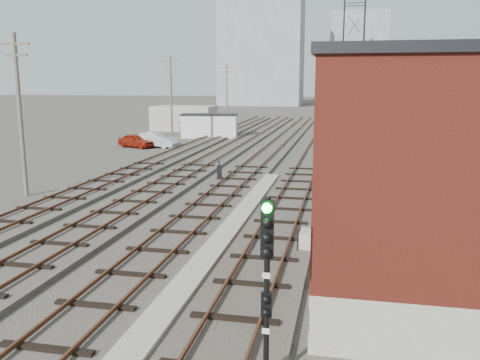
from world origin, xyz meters
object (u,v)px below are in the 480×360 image
(site_trailer, at_px, (210,126))
(switch_stand, at_px, (219,173))
(signal_mast, at_px, (267,277))
(car_silver, at_px, (156,140))
(car_red, at_px, (136,141))
(car_grey, at_px, (199,127))

(site_trailer, bearing_deg, switch_stand, -81.16)
(signal_mast, relative_size, site_trailer, 0.60)
(signal_mast, distance_m, car_silver, 40.93)
(car_silver, bearing_deg, switch_stand, -135.23)
(site_trailer, bearing_deg, car_red, -121.99)
(signal_mast, xyz_separation_m, car_red, (-18.66, 36.81, -1.75))
(signal_mast, xyz_separation_m, car_silver, (-16.77, 37.30, -1.67))
(car_silver, height_order, car_grey, car_silver)
(signal_mast, xyz_separation_m, car_grey, (-16.65, 52.07, -1.71))
(signal_mast, height_order, car_silver, signal_mast)
(signal_mast, relative_size, car_grey, 0.83)
(signal_mast, relative_size, car_red, 1.03)
(switch_stand, height_order, car_red, switch_stand)
(site_trailer, distance_m, car_red, 11.36)
(signal_mast, relative_size, car_silver, 0.90)
(car_grey, bearing_deg, signal_mast, -162.58)
(site_trailer, relative_size, car_silver, 1.49)
(signal_mast, bearing_deg, car_silver, 114.20)
(car_silver, distance_m, car_grey, 14.77)
(signal_mast, bearing_deg, car_red, 116.88)
(signal_mast, distance_m, car_grey, 54.69)
(car_red, bearing_deg, car_silver, -53.28)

